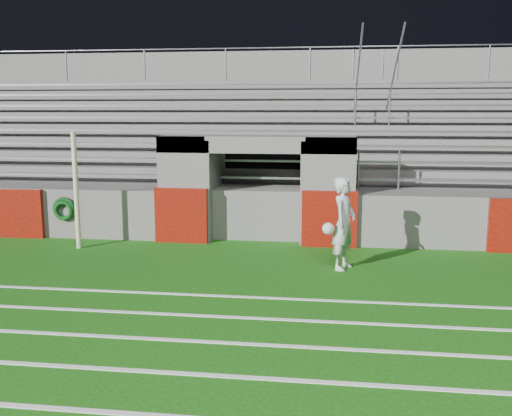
# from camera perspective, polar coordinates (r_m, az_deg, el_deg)

# --- Properties ---
(ground) EXTENTS (90.00, 90.00, 0.00)m
(ground) POSITION_cam_1_polar(r_m,az_deg,el_deg) (11.04, -2.28, -7.18)
(ground) COLOR #15530D
(ground) RESTS_ON ground
(field_post) EXTENTS (0.11, 0.11, 2.74)m
(field_post) POSITION_cam_1_polar(r_m,az_deg,el_deg) (13.91, -17.55, 1.66)
(field_post) COLOR beige
(field_post) RESTS_ON ground
(field_markings) EXTENTS (28.00, 8.09, 0.01)m
(field_markings) POSITION_cam_1_polar(r_m,az_deg,el_deg) (6.54, -10.23, -19.75)
(field_markings) COLOR white
(field_markings) RESTS_ON ground
(stadium_structure) EXTENTS (26.00, 8.48, 5.42)m
(stadium_structure) POSITION_cam_1_polar(r_m,az_deg,el_deg) (18.55, 1.90, 4.40)
(stadium_structure) COLOR #5A5755
(stadium_structure) RESTS_ON ground
(goalkeeper_with_ball) EXTENTS (0.78, 0.81, 1.89)m
(goalkeeper_with_ball) POSITION_cam_1_polar(r_m,az_deg,el_deg) (11.70, 8.76, -1.54)
(goalkeeper_with_ball) COLOR silver
(goalkeeper_with_ball) RESTS_ON ground
(hose_coil) EXTENTS (0.59, 0.15, 0.59)m
(hose_coil) POSITION_cam_1_polar(r_m,az_deg,el_deg) (15.10, -18.68, -0.13)
(hose_coil) COLOR #0C3E17
(hose_coil) RESTS_ON ground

